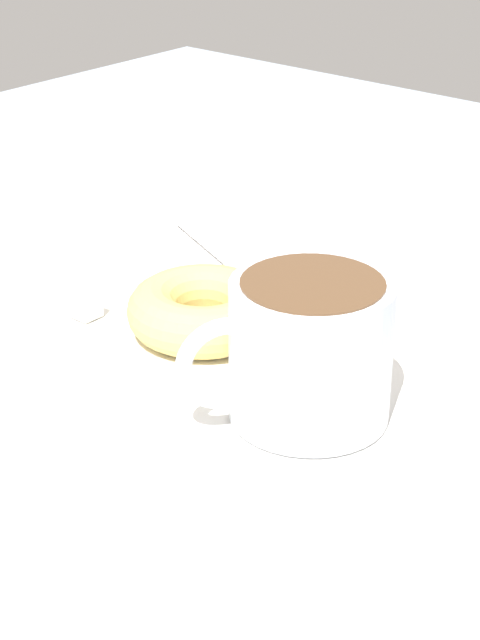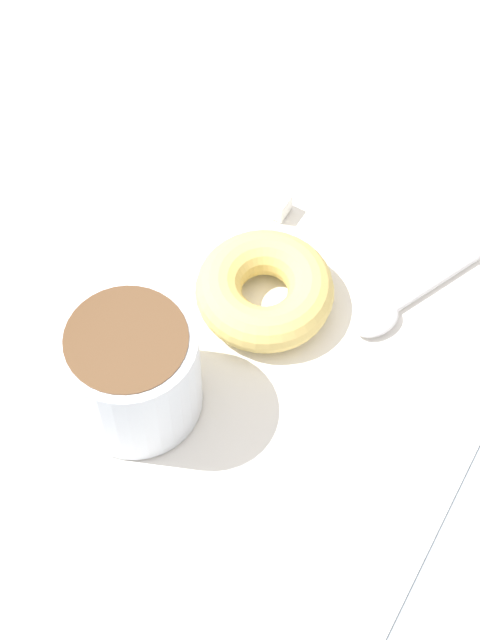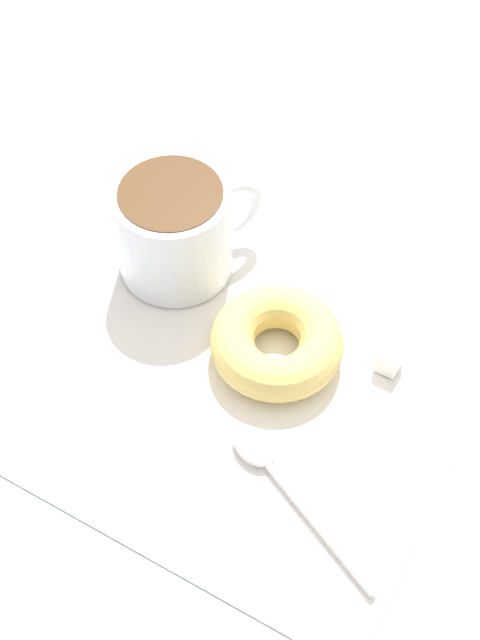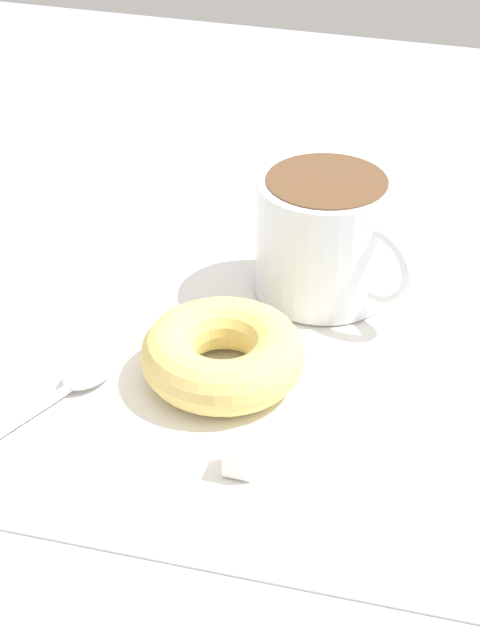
% 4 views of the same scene
% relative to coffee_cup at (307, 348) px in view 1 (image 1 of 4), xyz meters
% --- Properties ---
extents(ground_plane, '(1.20, 1.20, 0.02)m').
position_rel_coffee_cup_xyz_m(ground_plane, '(0.10, -0.06, -0.06)').
color(ground_plane, '#99A8B7').
extents(napkin, '(0.37, 0.37, 0.00)m').
position_rel_coffee_cup_xyz_m(napkin, '(0.08, -0.04, -0.04)').
color(napkin, white).
rests_on(napkin, ground_plane).
extents(coffee_cup, '(0.09, 0.11, 0.08)m').
position_rel_coffee_cup_xyz_m(coffee_cup, '(0.00, 0.00, 0.00)').
color(coffee_cup, silver).
rests_on(coffee_cup, napkin).
extents(donut, '(0.10, 0.10, 0.03)m').
position_rel_coffee_cup_xyz_m(donut, '(0.11, -0.04, -0.03)').
color(donut, '#E5C66B').
rests_on(donut, napkin).
extents(spoon, '(0.14, 0.07, 0.01)m').
position_rel_coffee_cup_xyz_m(spoon, '(0.16, -0.12, -0.04)').
color(spoon, silver).
rests_on(spoon, napkin).
extents(sugar_cube, '(0.02, 0.02, 0.02)m').
position_rel_coffee_cup_xyz_m(sugar_cube, '(0.19, -0.00, -0.03)').
color(sugar_cube, white).
rests_on(sugar_cube, napkin).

